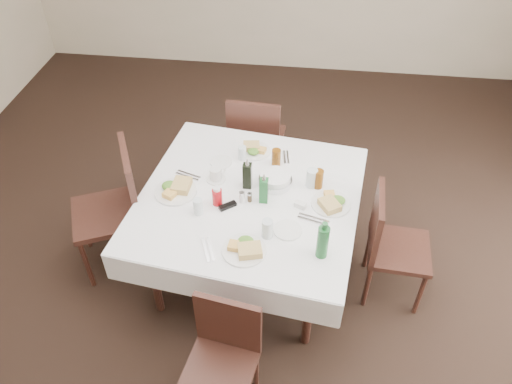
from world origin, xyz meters
TOP-DOWN VIEW (x-y plane):
  - ground_plane at (0.00, 0.00)m, footprint 7.00×7.00m
  - room_shell at (0.00, 0.00)m, footprint 6.04×7.04m
  - dining_table at (0.06, 0.20)m, footprint 1.66×1.66m
  - chair_north at (-0.03, 1.19)m, footprint 0.47×0.47m
  - chair_south at (0.04, -0.82)m, footprint 0.45×0.45m
  - chair_east at (1.03, 0.13)m, footprint 0.45×0.45m
  - chair_west at (-0.91, 0.20)m, footprint 0.64×0.64m
  - meal_north at (0.03, 0.69)m, footprint 0.24×0.24m
  - meal_south at (0.10, -0.30)m, footprint 0.27×0.27m
  - meal_east at (0.62, 0.17)m, footprint 0.27×0.27m
  - meal_west at (-0.45, 0.18)m, footprint 0.29×0.29m
  - side_plate_a at (-0.20, 0.53)m, footprint 0.16×0.16m
  - side_plate_b at (0.34, -0.10)m, footprint 0.18×0.18m
  - water_n at (-0.05, 0.59)m, footprint 0.06×0.06m
  - water_s at (0.22, -0.16)m, footprint 0.07×0.07m
  - water_e at (0.47, 0.35)m, footprint 0.08×0.08m
  - water_w at (-0.25, -0.01)m, footprint 0.06×0.06m
  - iced_tea_a at (0.21, 0.55)m, footprint 0.07×0.07m
  - iced_tea_b at (0.52, 0.35)m, footprint 0.07×0.07m
  - bread_basket at (0.22, 0.34)m, footprint 0.24×0.24m
  - oil_cruet_dark at (0.03, 0.29)m, footprint 0.06×0.06m
  - oil_cruet_green at (0.16, 0.16)m, footprint 0.06×0.06m
  - ketchup_bottle at (-0.14, 0.09)m, footprint 0.07×0.07m
  - salt_shaker at (0.02, 0.13)m, footprint 0.04×0.04m
  - pepper_shaker at (0.07, 0.14)m, footprint 0.03×0.03m
  - coffee_mug at (-0.20, 0.34)m, footprint 0.14×0.14m
  - sunglasses at (-0.07, 0.06)m, footprint 0.12×0.11m
  - green_bottle at (0.56, -0.28)m, footprint 0.07×0.07m
  - sugar_caddy at (0.41, 0.13)m, footprint 0.09×0.07m
  - cutlery_n at (0.27, 0.65)m, footprint 0.06×0.16m
  - cutlery_s at (-0.13, -0.32)m, footprint 0.12×0.20m
  - cutlery_e at (0.50, 0.01)m, footprint 0.21×0.11m
  - cutlery_w at (-0.41, 0.35)m, footprint 0.19×0.10m

SIDE VIEW (x-z plane):
  - ground_plane at x=0.00m, z-range 0.00..0.00m
  - chair_south at x=0.04m, z-range 0.06..0.89m
  - chair_east at x=1.03m, z-range 0.06..0.96m
  - chair_north at x=-0.03m, z-range 0.07..1.01m
  - chair_west at x=-0.91m, z-range 0.07..1.09m
  - dining_table at x=0.06m, z-range 0.31..1.07m
  - cutlery_n at x=0.27m, z-range 0.76..0.77m
  - cutlery_w at x=-0.41m, z-range 0.76..0.77m
  - cutlery_s at x=-0.13m, z-range 0.76..0.77m
  - cutlery_e at x=0.50m, z-range 0.76..0.77m
  - side_plate_a at x=-0.20m, z-range 0.76..0.77m
  - side_plate_b at x=0.34m, z-range 0.76..0.78m
  - sunglasses at x=-0.07m, z-range 0.76..0.79m
  - meal_north at x=0.03m, z-range 0.76..0.81m
  - sugar_caddy at x=0.41m, z-range 0.76..0.80m
  - meal_east at x=0.62m, z-range 0.76..0.81m
  - meal_south at x=0.10m, z-range 0.76..0.82m
  - meal_west at x=-0.45m, z-range 0.76..0.82m
  - pepper_shaker at x=0.07m, z-range 0.76..0.83m
  - bread_basket at x=0.22m, z-range 0.76..0.84m
  - salt_shaker at x=0.02m, z-range 0.76..0.85m
  - coffee_mug at x=-0.20m, z-range 0.76..0.86m
  - water_n at x=-0.05m, z-range 0.76..0.87m
  - water_w at x=-0.25m, z-range 0.76..0.88m
  - water_s at x=0.22m, z-range 0.76..0.89m
  - ketchup_bottle at x=-0.14m, z-range 0.76..0.90m
  - iced_tea_a at x=0.21m, z-range 0.76..0.90m
  - iced_tea_b at x=0.52m, z-range 0.76..0.90m
  - water_e at x=0.47m, z-range 0.76..0.90m
  - oil_cruet_green at x=0.16m, z-range 0.75..0.99m
  - oil_cruet_dark at x=0.03m, z-range 0.74..0.99m
  - green_bottle at x=0.56m, z-range 0.75..1.02m
  - room_shell at x=0.00m, z-range 0.31..3.11m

